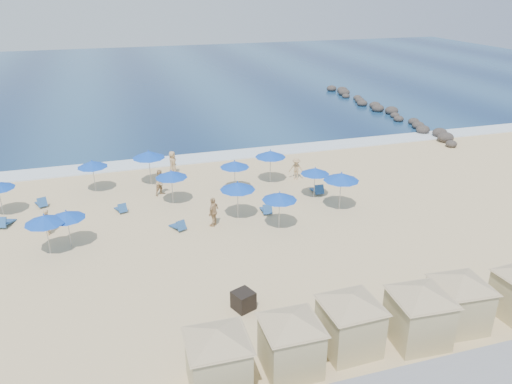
# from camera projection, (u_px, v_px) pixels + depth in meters

# --- Properties ---
(ground) EXTENTS (160.00, 160.00, 0.00)m
(ground) POSITION_uv_depth(u_px,v_px,m) (231.00, 248.00, 27.69)
(ground) COLOR #DABD8A
(ground) RESTS_ON ground
(ocean) EXTENTS (160.00, 80.00, 0.06)m
(ocean) POSITION_uv_depth(u_px,v_px,m) (141.00, 78.00, 76.07)
(ocean) COLOR navy
(ocean) RESTS_ON ground
(surf_line) EXTENTS (160.00, 2.50, 0.08)m
(surf_line) POSITION_uv_depth(u_px,v_px,m) (184.00, 160.00, 41.31)
(surf_line) COLOR white
(surf_line) RESTS_ON ground
(rock_jetty) EXTENTS (2.56, 26.66, 0.96)m
(rock_jetty) POSITION_uv_depth(u_px,v_px,m) (383.00, 110.00, 55.98)
(rock_jetty) COLOR #2B2624
(rock_jetty) RESTS_ON ground
(trash_bin) EXTENTS (1.12, 1.12, 0.86)m
(trash_bin) POSITION_uv_depth(u_px,v_px,m) (243.00, 300.00, 22.42)
(trash_bin) COLOR black
(trash_bin) RESTS_ON ground
(cabana_0) EXTENTS (4.54, 4.54, 2.85)m
(cabana_0) POSITION_uv_depth(u_px,v_px,m) (218.00, 351.00, 17.59)
(cabana_0) COLOR #C1B384
(cabana_0) RESTS_ON ground
(cabana_1) EXTENTS (4.44, 4.44, 2.78)m
(cabana_1) POSITION_uv_depth(u_px,v_px,m) (291.00, 334.00, 18.48)
(cabana_1) COLOR #C1B384
(cabana_1) RESTS_ON ground
(cabana_2) EXTENTS (4.57, 4.57, 2.87)m
(cabana_2) POSITION_uv_depth(u_px,v_px,m) (351.00, 315.00, 19.50)
(cabana_2) COLOR #C1B384
(cabana_2) RESTS_ON ground
(cabana_3) EXTENTS (4.62, 4.62, 2.90)m
(cabana_3) POSITION_uv_depth(u_px,v_px,m) (420.00, 306.00, 19.96)
(cabana_3) COLOR #C1B384
(cabana_3) RESTS_ON ground
(cabana_4) EXTENTS (4.48, 4.48, 2.82)m
(cabana_4) POSITION_uv_depth(u_px,v_px,m) (460.00, 294.00, 20.84)
(cabana_4) COLOR #C1B384
(cabana_4) RESTS_ON ground
(umbrella_1) EXTENTS (1.99, 1.99, 2.26)m
(umbrella_1) POSITION_uv_depth(u_px,v_px,m) (66.00, 215.00, 27.08)
(umbrella_1) COLOR #A5A8AD
(umbrella_1) RESTS_ON ground
(umbrella_2) EXTENTS (2.07, 2.07, 2.36)m
(umbrella_2) POSITION_uv_depth(u_px,v_px,m) (92.00, 164.00, 34.38)
(umbrella_2) COLOR #A5A8AD
(umbrella_2) RESTS_ON ground
(umbrella_3) EXTENTS (2.11, 2.11, 2.40)m
(umbrella_3) POSITION_uv_depth(u_px,v_px,m) (44.00, 219.00, 26.32)
(umbrella_3) COLOR #A5A8AD
(umbrella_3) RESTS_ON ground
(umbrella_4) EXTENTS (2.32, 2.32, 2.64)m
(umbrella_4) POSITION_uv_depth(u_px,v_px,m) (149.00, 154.00, 35.49)
(umbrella_4) COLOR #A5A8AD
(umbrella_4) RESTS_ON ground
(umbrella_5) EXTENTS (2.10, 2.10, 2.39)m
(umbrella_5) POSITION_uv_depth(u_px,v_px,m) (171.00, 174.00, 32.47)
(umbrella_5) COLOR #A5A8AD
(umbrella_5) RESTS_ON ground
(umbrella_6) EXTENTS (2.19, 2.19, 2.49)m
(umbrella_6) POSITION_uv_depth(u_px,v_px,m) (238.00, 186.00, 30.37)
(umbrella_6) COLOR #A5A8AD
(umbrella_6) RESTS_ON ground
(umbrella_7) EXTENTS (2.05, 2.05, 2.33)m
(umbrella_7) POSITION_uv_depth(u_px,v_px,m) (235.00, 164.00, 34.41)
(umbrella_7) COLOR #A5A8AD
(umbrella_7) RESTS_ON ground
(umbrella_8) EXTENTS (2.09, 2.09, 2.38)m
(umbrella_8) POSITION_uv_depth(u_px,v_px,m) (280.00, 196.00, 29.15)
(umbrella_8) COLOR #A5A8AD
(umbrella_8) RESTS_ON ground
(umbrella_9) EXTENTS (2.23, 2.23, 2.54)m
(umbrella_9) POSITION_uv_depth(u_px,v_px,m) (270.00, 154.00, 35.90)
(umbrella_9) COLOR #A5A8AD
(umbrella_9) RESTS_ON ground
(umbrella_10) EXTENTS (1.95, 1.95, 2.22)m
(umbrella_10) POSITION_uv_depth(u_px,v_px,m) (315.00, 171.00, 33.44)
(umbrella_10) COLOR #A5A8AD
(umbrella_10) RESTS_ON ground
(umbrella_11) EXTENTS (2.29, 2.29, 2.60)m
(umbrella_11) POSITION_uv_depth(u_px,v_px,m) (341.00, 177.00, 31.55)
(umbrella_11) COLOR #A5A8AD
(umbrella_11) RESTS_ON ground
(beach_chair_0) EXTENTS (1.03, 1.50, 0.75)m
(beach_chair_0) POSITION_uv_depth(u_px,v_px,m) (5.00, 222.00, 30.07)
(beach_chair_0) COLOR #27538F
(beach_chair_0) RESTS_ON ground
(beach_chair_1) EXTENTS (0.94, 1.41, 0.71)m
(beach_chair_1) POSITION_uv_depth(u_px,v_px,m) (41.00, 203.00, 32.76)
(beach_chair_1) COLOR #27538F
(beach_chair_1) RESTS_ON ground
(beach_chair_2) EXTENTS (0.84, 1.30, 0.66)m
(beach_chair_2) POSITION_uv_depth(u_px,v_px,m) (121.00, 208.00, 31.98)
(beach_chair_2) COLOR #27538F
(beach_chair_2) RESTS_ON ground
(beach_chair_3) EXTENTS (0.98, 1.36, 0.68)m
(beach_chair_3) POSITION_uv_depth(u_px,v_px,m) (179.00, 226.00, 29.68)
(beach_chair_3) COLOR #27538F
(beach_chair_3) RESTS_ON ground
(beach_chair_4) EXTENTS (0.70, 1.35, 0.72)m
(beach_chair_4) POSITION_uv_depth(u_px,v_px,m) (266.00, 209.00, 31.80)
(beach_chair_4) COLOR #27538F
(beach_chair_4) RESTS_ON ground
(beach_chair_5) EXTENTS (0.72, 1.43, 0.76)m
(beach_chair_5) POSITION_uv_depth(u_px,v_px,m) (318.00, 190.00, 34.73)
(beach_chair_5) COLOR #27538F
(beach_chair_5) RESTS_ON ground
(beachgoer_0) EXTENTS (0.39, 0.58, 1.57)m
(beachgoer_0) POSITION_uv_depth(u_px,v_px,m) (47.00, 222.00, 28.90)
(beachgoer_0) COLOR tan
(beachgoer_0) RESTS_ON ground
(beachgoer_1) EXTENTS (1.11, 1.04, 1.82)m
(beachgoer_1) POSITION_uv_depth(u_px,v_px,m) (161.00, 182.00, 34.27)
(beachgoer_1) COLOR tan
(beachgoer_1) RESTS_ON ground
(beachgoer_2) EXTENTS (1.04, 1.12, 1.84)m
(beachgoer_2) POSITION_uv_depth(u_px,v_px,m) (214.00, 212.00, 29.89)
(beachgoer_2) COLOR tan
(beachgoer_2) RESTS_ON ground
(beachgoer_3) EXTENTS (1.22, 1.09, 1.64)m
(beachgoer_3) POSITION_uv_depth(u_px,v_px,m) (296.00, 169.00, 37.05)
(beachgoer_3) COLOR tan
(beachgoer_3) RESTS_ON ground
(beachgoer_4) EXTENTS (0.90, 1.05, 1.82)m
(beachgoer_4) POSITION_uv_depth(u_px,v_px,m) (172.00, 163.00, 37.98)
(beachgoer_4) COLOR tan
(beachgoer_4) RESTS_ON ground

